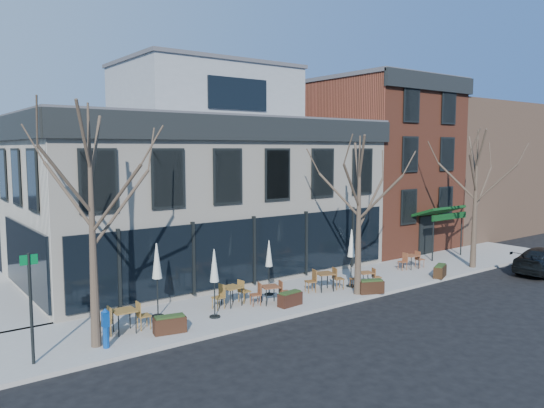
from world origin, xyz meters
TOP-DOWN VIEW (x-y plane):
  - ground at (0.00, 0.00)m, footprint 120.00×120.00m
  - sidewalk_front at (3.25, -2.15)m, footprint 33.50×4.70m
  - corner_building at (0.07, 5.07)m, footprint 18.39×10.39m
  - red_brick_building at (13.00, 4.98)m, footprint 8.20×11.78m
  - bg_building at (23.00, 6.00)m, footprint 12.00×12.00m
  - tree_corner at (-8.49, -3.20)m, footprint 3.93×3.98m
  - tree_mid at (3.01, -3.90)m, footprint 3.50×3.55m
  - tree_right at (12.01, -3.90)m, footprint 3.72×3.77m
  - sign_pole at (-10.50, -3.50)m, footprint 0.50×0.10m
  - call_box at (-8.29, -3.56)m, footprint 0.26×0.26m
  - cafe_set_0 at (-7.27, -2.52)m, footprint 1.93×0.80m
  - cafe_set_1 at (-2.48, -2.03)m, footprint 1.89×0.82m
  - cafe_set_2 at (-1.05, -2.78)m, footprint 1.81×0.90m
  - cafe_set_3 at (2.19, -2.61)m, footprint 1.97×0.97m
  - cafe_set_4 at (4.24, -3.22)m, footprint 1.63×0.90m
  - cafe_set_5 at (9.00, -2.10)m, footprint 1.75×0.76m
  - umbrella_0 at (-5.56, -1.58)m, footprint 0.46×0.46m
  - umbrella_1 at (-3.84, -2.96)m, footprint 0.43×0.43m
  - umbrella_2 at (-0.27, -1.64)m, footprint 0.39×0.39m
  - umbrella_3 at (3.66, -2.83)m, footprint 0.44×0.44m
  - planter_0 at (-6.00, -3.50)m, footprint 1.20×0.67m
  - planter_1 at (-0.56, -3.50)m, footprint 1.11×0.54m
  - planter_2 at (3.55, -4.20)m, footprint 1.21×0.87m
  - planter_3 at (8.64, -4.20)m, footprint 1.21×0.88m

SIDE VIEW (x-z plane):
  - ground at x=0.00m, z-range 0.00..0.00m
  - sidewalk_front at x=3.25m, z-range 0.00..0.15m
  - planter_1 at x=-0.56m, z-range 0.15..0.75m
  - planter_3 at x=8.64m, z-range 0.15..0.78m
  - planter_2 at x=3.55m, z-range 0.15..0.78m
  - planter_0 at x=-6.00m, z-range 0.15..0.78m
  - cafe_set_4 at x=4.24m, z-range 0.16..1.00m
  - cafe_set_5 at x=9.00m, z-range 0.16..1.07m
  - cafe_set_2 at x=-1.05m, z-range 0.16..1.09m
  - cafe_set_1 at x=-2.48m, z-range 0.16..1.14m
  - cafe_set_3 at x=2.19m, z-range 0.16..1.17m
  - cafe_set_0 at x=-7.27m, z-range 0.16..1.17m
  - call_box at x=-8.29m, z-range 0.19..1.52m
  - umbrella_2 at x=-0.27m, z-range 0.65..3.10m
  - umbrella_1 at x=-3.84m, z-range 0.70..3.37m
  - sign_pole at x=-10.50m, z-range 0.37..3.77m
  - umbrella_3 at x=3.66m, z-range 0.71..3.44m
  - umbrella_0 at x=-5.56m, z-range 0.74..3.64m
  - tree_mid at x=3.01m, z-range 0.27..7.31m
  - tree_right at x=12.01m, z-range 0.28..7.76m
  - tree_corner at x=-8.49m, z-range 0.29..8.21m
  - corner_building at x=0.07m, z-range -0.83..10.27m
  - bg_building at x=23.00m, z-range 0.00..10.00m
  - red_brick_building at x=13.00m, z-range 0.05..11.22m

